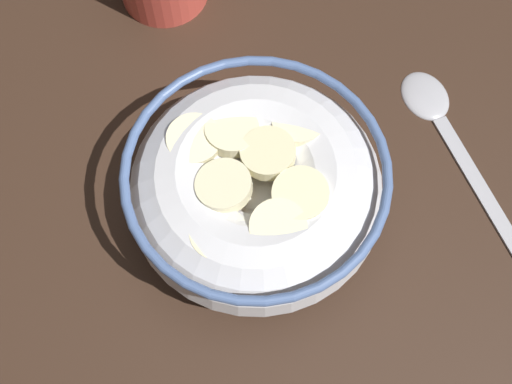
{
  "coord_description": "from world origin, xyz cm",
  "views": [
    {
      "loc": [
        -7.73,
        13.39,
        39.71
      ],
      "look_at": [
        0.0,
        0.0,
        3.0
      ],
      "focal_mm": 45.25,
      "sensor_mm": 36.0,
      "label": 1
    }
  ],
  "objects": [
    {
      "name": "cereal_bowl",
      "position": [
        0.01,
        0.01,
        3.49
      ],
      "size": [
        15.76,
        15.76,
        6.66
      ],
      "color": "silver",
      "rests_on": "ground_plane"
    },
    {
      "name": "ground_plane",
      "position": [
        0.0,
        0.0,
        -1.0
      ],
      "size": [
        131.16,
        131.16,
        2.0
      ],
      "primitive_type": "cube",
      "color": "#332116"
    },
    {
      "name": "spoon",
      "position": [
        -7.98,
        -12.11,
        0.34
      ],
      "size": [
        14.21,
        11.63,
        0.8
      ],
      "color": "#A5A5AD",
      "rests_on": "ground_plane"
    }
  ]
}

